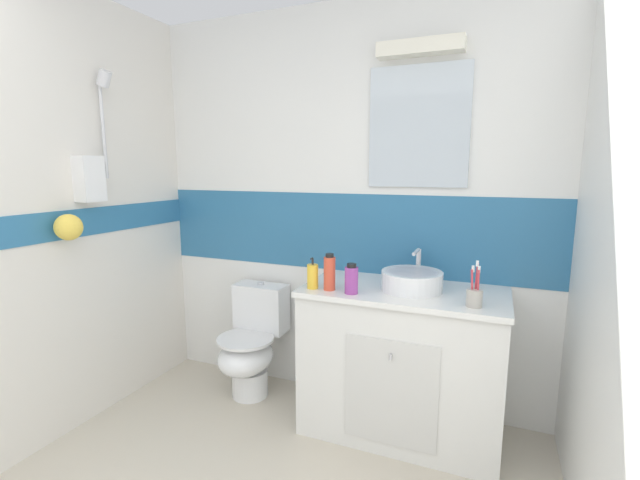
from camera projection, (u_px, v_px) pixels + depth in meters
wall_back_tiled at (346, 207)px, 2.77m from camera, size 3.20×0.20×2.50m
wall_left_shower_alcove at (9, 220)px, 2.15m from camera, size 0.26×3.48×2.50m
vanity_cabinet at (402, 361)px, 2.44m from camera, size 1.10×0.58×0.85m
sink_basin at (412, 280)px, 2.34m from camera, size 0.33×0.37×0.20m
toilet at (251, 344)px, 2.86m from camera, size 0.37×0.50×0.74m
toothbrush_cup at (474, 296)px, 2.06m from camera, size 0.08×0.08×0.23m
soap_dispenser at (313, 276)px, 2.37m from camera, size 0.06×0.06×0.18m
shampoo_bottle_tall at (330, 273)px, 2.33m from camera, size 0.06×0.06×0.20m
mouthwash_bottle at (351, 279)px, 2.27m from camera, size 0.07×0.07×0.16m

